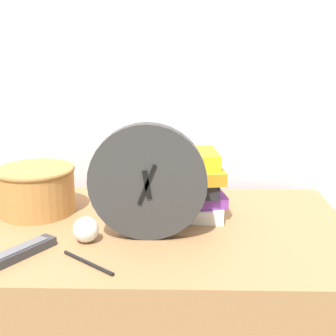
% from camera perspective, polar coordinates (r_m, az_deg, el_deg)
% --- Properties ---
extents(wall_back, '(6.00, 0.04, 2.40)m').
position_cam_1_polar(wall_back, '(1.51, -4.10, 14.54)').
color(wall_back, silver).
rests_on(wall_back, ground_plane).
extents(desk_clock, '(0.28, 0.04, 0.28)m').
position_cam_1_polar(desk_clock, '(1.10, -2.52, -1.78)').
color(desk_clock, '#333333').
rests_on(desk_clock, desk).
extents(book_stack, '(0.26, 0.22, 0.18)m').
position_cam_1_polar(book_stack, '(1.27, 1.74, -2.21)').
color(book_stack, white).
rests_on(book_stack, desk).
extents(basket, '(0.22, 0.22, 0.13)m').
position_cam_1_polar(basket, '(1.34, -15.79, -2.38)').
color(basket, '#B27A3D').
rests_on(basket, desk).
extents(tv_remote, '(0.13, 0.16, 0.02)m').
position_cam_1_polar(tv_remote, '(1.10, -17.39, -9.68)').
color(tv_remote, '#333338').
rests_on(tv_remote, desk).
extents(crumpled_paper_ball, '(0.06, 0.06, 0.06)m').
position_cam_1_polar(crumpled_paper_ball, '(1.13, -9.98, -7.40)').
color(crumpled_paper_ball, white).
rests_on(crumpled_paper_ball, desk).
extents(pen, '(0.13, 0.11, 0.01)m').
position_cam_1_polar(pen, '(1.04, -9.72, -11.31)').
color(pen, black).
rests_on(pen, desk).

